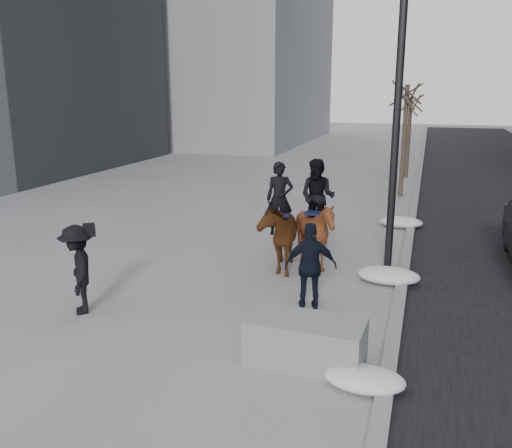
% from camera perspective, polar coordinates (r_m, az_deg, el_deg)
% --- Properties ---
extents(ground, '(120.00, 120.00, 0.00)m').
position_cam_1_polar(ground, '(10.78, -1.95, -9.26)').
color(ground, gray).
rests_on(ground, ground).
extents(curb, '(0.25, 90.00, 0.12)m').
position_cam_1_polar(curb, '(19.77, 16.21, 1.26)').
color(curb, gray).
rests_on(curb, ground).
extents(planter, '(1.88, 1.01, 0.73)m').
position_cam_1_polar(planter, '(8.84, 5.24, -12.20)').
color(planter, gray).
rests_on(planter, ground).
extents(tree_near, '(1.20, 1.20, 4.90)m').
position_cam_1_polar(tree_near, '(22.46, 15.34, 8.98)').
color(tree_near, '#372A20').
rests_on(tree_near, ground).
extents(tree_far, '(1.20, 1.20, 4.30)m').
position_cam_1_polar(tree_far, '(27.45, 15.79, 9.18)').
color(tree_far, '#362B20').
rests_on(tree_far, ground).
extents(mounted_left, '(1.36, 2.16, 2.58)m').
position_cam_1_polar(mounted_left, '(13.04, 2.32, -0.60)').
color(mounted_left, '#502810').
rests_on(mounted_left, ground).
extents(mounted_right, '(1.60, 1.75, 2.65)m').
position_cam_1_polar(mounted_right, '(13.08, 6.32, -0.16)').
color(mounted_right, '#502210').
rests_on(mounted_right, ground).
extents(feeder, '(1.11, 0.99, 1.75)m').
position_cam_1_polar(feeder, '(10.71, 5.77, -4.45)').
color(feeder, black).
rests_on(feeder, ground).
extents(camera_crew, '(1.20, 1.30, 1.75)m').
position_cam_1_polar(camera_crew, '(11.01, -18.24, -4.54)').
color(camera_crew, black).
rests_on(camera_crew, ground).
extents(lamppost, '(0.25, 0.80, 9.09)m').
position_cam_1_polar(lamppost, '(13.00, 14.98, 16.84)').
color(lamppost, black).
rests_on(lamppost, ground).
extents(snow_piles, '(1.39, 10.68, 0.35)m').
position_cam_1_polar(snow_piles, '(13.27, 14.01, -4.35)').
color(snow_piles, silver).
rests_on(snow_piles, ground).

